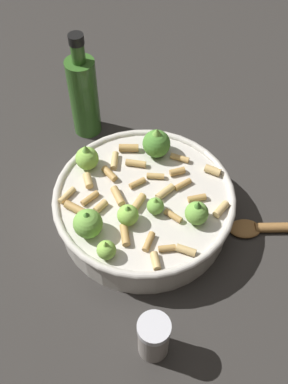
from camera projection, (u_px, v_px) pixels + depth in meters
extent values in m
plane|color=#2D2B28|center=(144.00, 218.00, 0.75)|extent=(2.40, 2.40, 0.00)
cylinder|color=beige|center=(144.00, 207.00, 0.72)|extent=(0.27, 0.27, 0.06)
torus|color=beige|center=(144.00, 196.00, 0.70)|extent=(0.29, 0.29, 0.01)
sphere|color=#75B247|center=(197.00, 213.00, 0.66)|extent=(0.04, 0.04, 0.04)
cone|color=#4C8933|center=(198.00, 205.00, 0.64)|extent=(0.02, 0.02, 0.02)
sphere|color=#8CC64C|center=(126.00, 214.00, 0.66)|extent=(0.03, 0.03, 0.03)
cone|color=#609E38|center=(125.00, 208.00, 0.65)|extent=(0.02, 0.02, 0.01)
sphere|color=#75B247|center=(88.00, 224.00, 0.64)|extent=(0.04, 0.04, 0.04)
cone|color=#4C8933|center=(86.00, 216.00, 0.63)|extent=(0.02, 0.02, 0.01)
sphere|color=#4C8933|center=(156.00, 144.00, 0.74)|extent=(0.05, 0.05, 0.05)
cone|color=#75B247|center=(157.00, 133.00, 0.72)|extent=(0.02, 0.02, 0.02)
sphere|color=#75B247|center=(155.00, 206.00, 0.67)|extent=(0.03, 0.03, 0.03)
cone|color=#75B247|center=(156.00, 201.00, 0.66)|extent=(0.01, 0.01, 0.01)
sphere|color=#8CC64C|center=(107.00, 250.00, 0.63)|extent=(0.03, 0.03, 0.03)
cone|color=#8CC64C|center=(106.00, 245.00, 0.61)|extent=(0.01, 0.01, 0.01)
sphere|color=#8CC64C|center=(87.00, 158.00, 0.72)|extent=(0.04, 0.04, 0.04)
cone|color=#75B247|center=(86.00, 150.00, 0.71)|extent=(0.02, 0.02, 0.02)
cylinder|color=tan|center=(183.00, 184.00, 0.71)|extent=(0.02, 0.03, 0.01)
cylinder|color=tan|center=(197.00, 198.00, 0.69)|extent=(0.03, 0.03, 0.01)
cylinder|color=tan|center=(118.00, 196.00, 0.69)|extent=(0.03, 0.03, 0.01)
cylinder|color=tan|center=(167.00, 248.00, 0.64)|extent=(0.03, 0.02, 0.01)
cylinder|color=tan|center=(115.00, 161.00, 0.74)|extent=(0.02, 0.03, 0.01)
cylinder|color=tan|center=(221.00, 209.00, 0.68)|extent=(0.02, 0.03, 0.01)
cylinder|color=tan|center=(75.00, 208.00, 0.68)|extent=(0.03, 0.01, 0.01)
cylinder|color=tan|center=(165.00, 192.00, 0.70)|extent=(0.02, 0.03, 0.01)
cylinder|color=tan|center=(158.00, 177.00, 0.72)|extent=(0.03, 0.02, 0.01)
cylinder|color=tan|center=(109.00, 174.00, 0.72)|extent=(0.03, 0.02, 0.01)
cylinder|color=tan|center=(180.00, 158.00, 0.74)|extent=(0.03, 0.01, 0.01)
cylinder|color=tan|center=(156.00, 261.00, 0.62)|extent=(0.02, 0.03, 0.01)
cylinder|color=tan|center=(101.00, 206.00, 0.68)|extent=(0.02, 0.02, 0.01)
cylinder|color=tan|center=(129.00, 148.00, 0.75)|extent=(0.03, 0.03, 0.01)
cylinder|color=tan|center=(90.00, 198.00, 0.69)|extent=(0.02, 0.03, 0.01)
cylinder|color=tan|center=(149.00, 242.00, 0.64)|extent=(0.01, 0.03, 0.01)
cylinder|color=tan|center=(213.00, 170.00, 0.72)|extent=(0.03, 0.01, 0.01)
cylinder|color=tan|center=(139.00, 203.00, 0.68)|extent=(0.01, 0.03, 0.01)
cylinder|color=tan|center=(177.00, 172.00, 0.72)|extent=(0.03, 0.02, 0.01)
cylinder|color=tan|center=(136.00, 163.00, 0.73)|extent=(0.03, 0.02, 0.01)
cylinder|color=tan|center=(137.00, 183.00, 0.71)|extent=(0.02, 0.03, 0.01)
cylinder|color=tan|center=(186.00, 250.00, 0.63)|extent=(0.03, 0.01, 0.01)
cylinder|color=tan|center=(173.00, 216.00, 0.67)|extent=(0.03, 0.01, 0.01)
cylinder|color=tan|center=(88.00, 181.00, 0.71)|extent=(0.03, 0.03, 0.01)
cylinder|color=tan|center=(67.00, 195.00, 0.69)|extent=(0.01, 0.03, 0.01)
cylinder|color=tan|center=(125.00, 235.00, 0.65)|extent=(0.03, 0.03, 0.01)
cylinder|color=gray|center=(153.00, 339.00, 0.59)|extent=(0.04, 0.04, 0.07)
cylinder|color=silver|center=(154.00, 328.00, 0.56)|extent=(0.04, 0.04, 0.01)
cylinder|color=#336023|center=(84.00, 98.00, 0.81)|extent=(0.05, 0.05, 0.16)
cylinder|color=#336023|center=(78.00, 53.00, 0.74)|extent=(0.02, 0.02, 0.04)
cylinder|color=black|center=(76.00, 39.00, 0.72)|extent=(0.03, 0.03, 0.02)
ellipsoid|color=olive|center=(245.00, 229.00, 0.73)|extent=(0.06, 0.06, 0.01)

